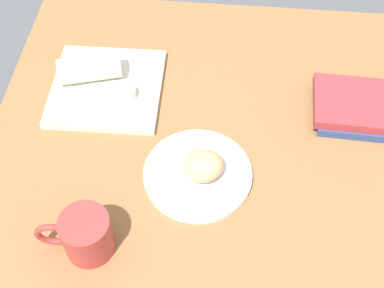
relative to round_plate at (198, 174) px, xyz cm
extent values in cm
cube|color=olive|center=(8.18, 10.97, -2.70)|extent=(110.00, 90.00, 4.00)
cylinder|color=white|center=(0.00, 0.00, 0.00)|extent=(22.50, 22.50, 1.40)
ellipsoid|color=tan|center=(1.17, -0.11, 3.37)|extent=(10.94, 10.63, 5.33)
cube|color=silver|center=(-23.21, 21.98, 0.10)|extent=(25.74, 25.74, 1.60)
cylinder|color=silver|center=(-18.28, 19.14, 2.12)|extent=(4.98, 4.98, 2.45)
cylinder|color=#B95026|center=(-18.28, 19.14, 3.05)|extent=(4.09, 4.09, 0.40)
cylinder|color=beige|center=(-27.16, 24.25, 3.89)|extent=(15.36, 9.70, 5.98)
cube|color=#33477F|center=(35.63, 19.77, 0.34)|extent=(21.03, 15.60, 2.08)
cube|color=#A53338|center=(34.35, 20.24, 2.53)|extent=(20.72, 15.52, 2.31)
cylinder|color=#B23833|center=(-18.73, -17.66, 4.05)|extent=(9.30, 9.30, 9.49)
cylinder|color=#9E7F45|center=(-18.73, -17.66, 8.19)|extent=(7.62, 7.62, 0.40)
torus|color=#B23833|center=(-24.92, -18.16, 4.05)|extent=(6.97, 1.75, 6.90)
camera|label=1|loc=(4.35, -59.31, 90.60)|focal=49.08mm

